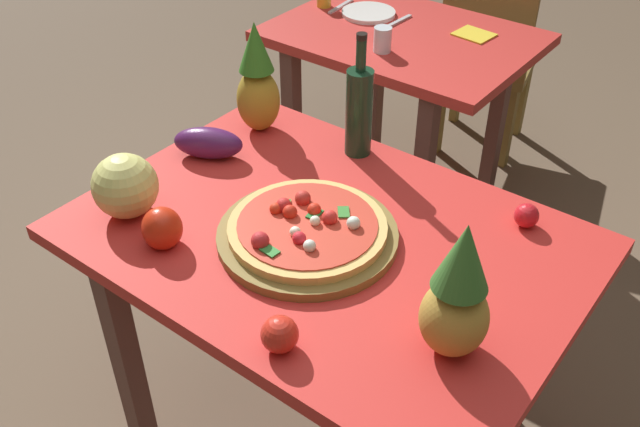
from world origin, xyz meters
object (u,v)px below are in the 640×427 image
at_px(background_table, 401,62).
at_px(tomato_by_bottle, 280,334).
at_px(knife_utensil, 397,22).
at_px(pineapple_left, 257,83).
at_px(melon, 125,186).
at_px(fork_utensil, 341,6).
at_px(bell_pepper, 162,228).
at_px(pizza_board, 308,236).
at_px(tomato_near_board, 526,216).
at_px(dinner_plate, 368,13).
at_px(eggplant, 208,143).
at_px(napkin_folded, 474,34).
at_px(drinking_glass_water, 383,39).
at_px(display_table, 327,263).
at_px(dining_chair, 486,59).
at_px(pizza, 306,226).
at_px(pineapple_right, 457,297).
at_px(wine_bottle, 359,110).

bearing_deg(background_table, tomato_by_bottle, -66.56).
bearing_deg(knife_utensil, pineapple_left, -80.42).
distance_m(melon, fork_utensil, 1.54).
height_order(pineapple_left, bell_pepper, pineapple_left).
height_order(pineapple_left, tomato_by_bottle, pineapple_left).
height_order(pizza_board, melon, melon).
relative_size(tomato_near_board, dinner_plate, 0.28).
xyz_separation_m(eggplant, napkin_folded, (0.20, 1.24, -0.04)).
relative_size(pizza_board, knife_utensil, 2.46).
bearing_deg(pineapple_left, pizza_board, -36.71).
bearing_deg(pineapple_left, melon, -87.89).
xyz_separation_m(fork_utensil, napkin_folded, (0.58, 0.08, -0.00)).
bearing_deg(dinner_plate, drinking_glass_water, -47.68).
relative_size(pineapple_left, knife_utensil, 1.88).
bearing_deg(display_table, drinking_glass_water, 116.30).
bearing_deg(napkin_folded, dining_chair, 105.80).
distance_m(background_table, fork_utensil, 0.38).
bearing_deg(pizza, tomato_by_bottle, -60.46).
xyz_separation_m(pineapple_right, knife_utensil, (-1.01, 1.39, -0.14)).
bearing_deg(drinking_glass_water, fork_utensil, 145.24).
distance_m(pineapple_right, napkin_folded, 1.64).
height_order(dining_chair, pizza, pizza).
bearing_deg(pizza, dining_chair, 102.01).
bearing_deg(knife_utensil, background_table, -41.69).
bearing_deg(melon, napkin_folded, 83.88).
relative_size(pineapple_right, knife_utensil, 1.77).
bearing_deg(background_table, wine_bottle, -66.41).
bearing_deg(melon, tomato_near_board, 34.39).
bearing_deg(drinking_glass_water, dinner_plate, 132.32).
distance_m(wine_bottle, knife_utensil, 1.00).
distance_m(pizza_board, napkin_folded, 1.39).
bearing_deg(melon, background_table, 92.56).
height_order(pizza_board, tomato_by_bottle, tomato_by_bottle).
bearing_deg(napkin_folded, pizza_board, -79.16).
height_order(drinking_glass_water, knife_utensil, drinking_glass_water).
height_order(dining_chair, tomato_by_bottle, tomato_by_bottle).
distance_m(drinking_glass_water, fork_utensil, 0.46).
distance_m(background_table, dining_chair, 0.62).
bearing_deg(wine_bottle, tomato_by_bottle, -66.74).
distance_m(tomato_near_board, drinking_glass_water, 1.08).
distance_m(wine_bottle, bell_pepper, 0.65).
relative_size(wine_bottle, tomato_by_bottle, 4.58).
relative_size(display_table, bell_pepper, 11.39).
xyz_separation_m(dining_chair, bell_pepper, (0.12, -2.04, 0.35)).
bearing_deg(fork_utensil, display_table, -59.96).
bearing_deg(knife_utensil, tomato_near_board, -40.96).
height_order(tomato_by_bottle, dinner_plate, tomato_by_bottle).
xyz_separation_m(display_table, pizza, (-0.02, -0.05, 0.14)).
distance_m(wine_bottle, pineapple_left, 0.32).
height_order(display_table, bell_pepper, bell_pepper).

